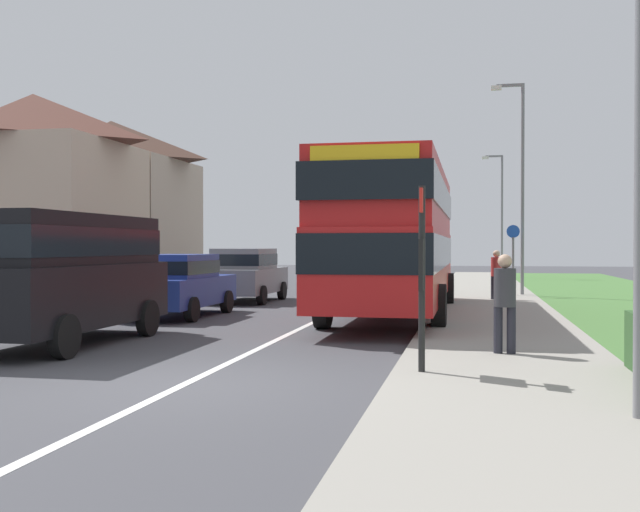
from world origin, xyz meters
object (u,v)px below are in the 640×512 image
at_px(parked_car_blue, 178,282).
at_px(cycle_route_sign, 513,257).
at_px(bus_stop_sign, 422,265).
at_px(street_lamp_mid, 519,175).
at_px(parked_van_black, 62,268).
at_px(pedestrian_at_stop, 505,299).
at_px(parked_car_grey, 245,273).
at_px(pedestrian_walking_away, 496,272).
at_px(double_decker_bus, 395,233).
at_px(street_lamp_far, 500,207).

height_order(parked_car_blue, cycle_route_sign, cycle_route_sign).
xyz_separation_m(bus_stop_sign, street_lamp_mid, (2.26, 16.76, 2.73)).
relative_size(parked_van_black, bus_stop_sign, 1.93).
relative_size(bus_stop_sign, street_lamp_mid, 0.35).
distance_m(parked_van_black, bus_stop_sign, 7.03).
relative_size(parked_car_blue, pedestrian_at_stop, 2.47).
distance_m(parked_car_grey, pedestrian_walking_away, 7.97).
relative_size(double_decker_bus, street_lamp_mid, 1.50).
xyz_separation_m(double_decker_bus, parked_car_grey, (-5.22, 4.10, -1.20)).
bearing_deg(cycle_route_sign, parked_car_blue, -135.68).
distance_m(double_decker_bus, pedestrian_at_stop, 7.49).
bearing_deg(parked_car_blue, double_decker_bus, 11.78).
bearing_deg(pedestrian_walking_away, street_lamp_mid, 72.29).
distance_m(pedestrian_at_stop, street_lamp_far, 30.21).
bearing_deg(cycle_route_sign, parked_car_grey, -159.02).
relative_size(parked_car_grey, street_lamp_mid, 0.54).
xyz_separation_m(parked_van_black, parked_car_blue, (-0.04, 5.51, -0.52)).
xyz_separation_m(cycle_route_sign, street_lamp_mid, (0.23, 0.45, 2.84)).
distance_m(parked_car_blue, street_lamp_far, 25.93).
bearing_deg(double_decker_bus, street_lamp_mid, 65.67).
distance_m(double_decker_bus, bus_stop_sign, 9.05).
bearing_deg(cycle_route_sign, street_lamp_far, 89.61).
distance_m(parked_van_black, pedestrian_at_stop, 7.82).
height_order(pedestrian_walking_away, street_lamp_mid, street_lamp_mid).
height_order(parked_car_blue, street_lamp_far, street_lamp_far).
height_order(parked_car_grey, pedestrian_at_stop, parked_car_grey).
bearing_deg(cycle_route_sign, parked_van_black, -121.75).
bearing_deg(parked_car_grey, street_lamp_far, 65.51).
relative_size(double_decker_bus, parked_car_blue, 2.69).
relative_size(pedestrian_walking_away, cycle_route_sign, 0.66).
bearing_deg(bus_stop_sign, street_lamp_mid, 82.32).
distance_m(parked_van_black, cycle_route_sign, 16.48).
relative_size(cycle_route_sign, street_lamp_far, 0.37).
height_order(pedestrian_walking_away, cycle_route_sign, cycle_route_sign).
bearing_deg(parked_van_black, parked_car_blue, 90.38).
height_order(street_lamp_mid, street_lamp_far, street_lamp_mid).
height_order(double_decker_bus, pedestrian_walking_away, double_decker_bus).
bearing_deg(parked_car_blue, street_lamp_far, 69.98).
distance_m(parked_car_blue, pedestrian_at_stop, 9.78).
distance_m(parked_car_blue, street_lamp_mid, 13.09).
distance_m(parked_car_grey, street_lamp_mid, 10.08).
distance_m(cycle_route_sign, street_lamp_mid, 2.88).
distance_m(double_decker_bus, street_lamp_mid, 8.84).
bearing_deg(pedestrian_walking_away, street_lamp_far, 87.67).
bearing_deg(parked_van_black, bus_stop_sign, -19.16).
bearing_deg(street_lamp_mid, street_lamp_far, 90.46).
height_order(parked_car_grey, bus_stop_sign, bus_stop_sign).
relative_size(parked_van_black, parked_car_grey, 1.26).
bearing_deg(pedestrian_walking_away, double_decker_bus, -117.52).
xyz_separation_m(double_decker_bus, parked_car_blue, (-5.40, -1.13, -1.26)).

